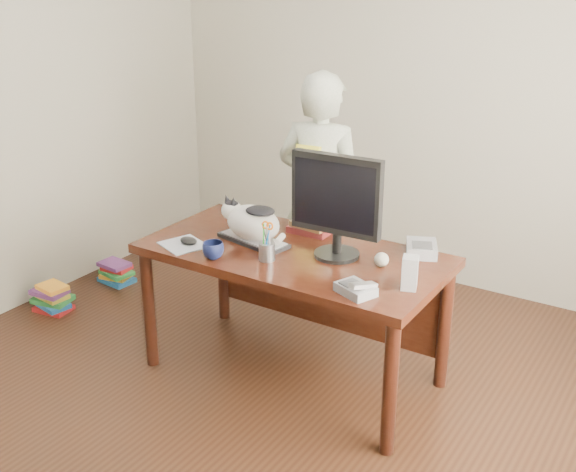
# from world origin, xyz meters

# --- Properties ---
(room) EXTENTS (4.50, 4.50, 4.50)m
(room) POSITION_xyz_m (0.00, 0.00, 1.35)
(room) COLOR black
(room) RESTS_ON ground
(desk) EXTENTS (1.60, 0.80, 0.75)m
(desk) POSITION_xyz_m (0.00, 0.68, 0.60)
(desk) COLOR black
(desk) RESTS_ON ground
(keyboard) EXTENTS (0.44, 0.23, 0.03)m
(keyboard) POSITION_xyz_m (-0.25, 0.59, 0.76)
(keyboard) COLOR black
(keyboard) RESTS_ON desk
(cat) EXTENTS (0.41, 0.25, 0.23)m
(cat) POSITION_xyz_m (-0.26, 0.59, 0.87)
(cat) COLOR silver
(cat) RESTS_ON keyboard
(monitor) EXTENTS (0.48, 0.25, 0.54)m
(monitor) POSITION_xyz_m (0.23, 0.64, 1.06)
(monitor) COLOR black
(monitor) RESTS_ON desk
(pen_cup) EXTENTS (0.09, 0.09, 0.21)m
(pen_cup) POSITION_xyz_m (-0.05, 0.43, 0.81)
(pen_cup) COLOR gray
(pen_cup) RESTS_ON desk
(mousepad) EXTENTS (0.28, 0.27, 0.01)m
(mousepad) POSITION_xyz_m (-0.54, 0.35, 0.75)
(mousepad) COLOR #AEB2BB
(mousepad) RESTS_ON desk
(mouse) EXTENTS (0.12, 0.10, 0.04)m
(mouse) POSITION_xyz_m (-0.52, 0.37, 0.77)
(mouse) COLOR black
(mouse) RESTS_ON mousepad
(coffee_mug) EXTENTS (0.15, 0.15, 0.09)m
(coffee_mug) POSITION_xyz_m (-0.29, 0.30, 0.79)
(coffee_mug) COLOR black
(coffee_mug) RESTS_ON desk
(phone) EXTENTS (0.21, 0.18, 0.08)m
(phone) POSITION_xyz_m (0.52, 0.32, 0.78)
(phone) COLOR slate
(phone) RESTS_ON desk
(speaker) EXTENTS (0.09, 0.10, 0.16)m
(speaker) POSITION_xyz_m (0.70, 0.50, 0.83)
(speaker) COLOR #9B9B9E
(speaker) RESTS_ON desk
(baseball) EXTENTS (0.07, 0.07, 0.07)m
(baseball) POSITION_xyz_m (0.48, 0.67, 0.79)
(baseball) COLOR beige
(baseball) RESTS_ON desk
(book_stack) EXTENTS (0.24, 0.18, 0.09)m
(book_stack) POSITION_xyz_m (-0.06, 0.89, 0.79)
(book_stack) COLOR #501515
(book_stack) RESTS_ON desk
(calculator) EXTENTS (0.23, 0.25, 0.06)m
(calculator) POSITION_xyz_m (0.58, 0.93, 0.78)
(calculator) COLOR slate
(calculator) RESTS_ON desk
(person) EXTENTS (0.62, 0.45, 1.58)m
(person) POSITION_xyz_m (-0.27, 1.36, 0.79)
(person) COLOR white
(person) RESTS_ON ground
(held_book) EXTENTS (0.16, 0.11, 0.21)m
(held_book) POSITION_xyz_m (-0.27, 1.19, 1.05)
(held_book) COLOR yellow
(held_book) RESTS_ON person
(book_pile_a) EXTENTS (0.27, 0.22, 0.18)m
(book_pile_a) POSITION_xyz_m (-1.75, 0.40, 0.09)
(book_pile_a) COLOR #B4191A
(book_pile_a) RESTS_ON ground
(book_pile_b) EXTENTS (0.26, 0.20, 0.15)m
(book_pile_b) POSITION_xyz_m (-1.72, 0.95, 0.07)
(book_pile_b) COLOR #195698
(book_pile_b) RESTS_ON ground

